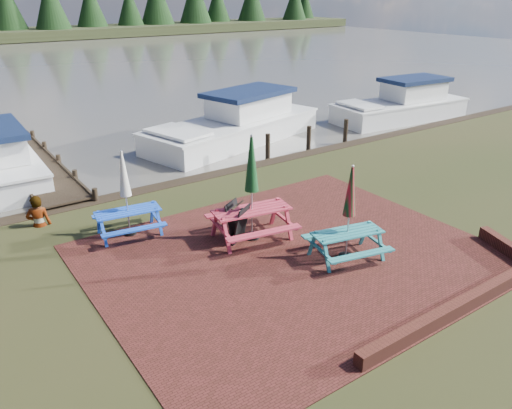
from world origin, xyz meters
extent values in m
plane|color=black|center=(0.00, 0.00, 0.00)|extent=(120.00, 120.00, 0.00)
cube|color=#3A1812|center=(0.00, 1.00, 0.01)|extent=(9.00, 7.50, 0.02)
cube|color=#4C1E16|center=(1.50, -2.60, 0.15)|extent=(6.00, 0.22, 0.30)
cube|color=#4C1E16|center=(4.30, -1.80, 0.15)|extent=(0.82, 1.77, 0.30)
cube|color=#4C4841|center=(0.00, 37.00, 0.00)|extent=(120.00, 60.00, 0.02)
cube|color=teal|center=(0.98, 0.24, 0.68)|extent=(1.74, 0.99, 0.04)
cube|color=teal|center=(0.84, -0.37, 0.41)|extent=(1.65, 0.58, 0.04)
cube|color=teal|center=(1.12, 0.84, 0.41)|extent=(1.65, 0.58, 0.04)
cube|color=teal|center=(0.29, 0.40, 0.34)|extent=(0.39, 1.40, 0.68)
cube|color=teal|center=(1.68, 0.08, 0.34)|extent=(0.39, 1.40, 0.68)
cylinder|color=black|center=(0.98, 0.24, 0.05)|extent=(0.33, 0.33, 0.09)
cylinder|color=#B2B2B7|center=(0.98, 0.24, 1.14)|extent=(0.03, 0.03, 2.28)
cone|color=maroon|center=(0.98, 0.24, 1.69)|extent=(0.29, 0.29, 1.14)
cube|color=#B12D3F|center=(-0.25, 2.34, 0.79)|extent=(2.02, 1.07, 0.04)
cube|color=#B12D3F|center=(-0.37, 1.62, 0.48)|extent=(1.94, 0.59, 0.04)
cube|color=#B12D3F|center=(-0.12, 3.05, 0.48)|extent=(1.94, 0.59, 0.04)
cube|color=#B12D3F|center=(-1.07, 2.48, 0.40)|extent=(0.37, 1.66, 0.79)
cube|color=#B12D3F|center=(0.57, 2.19, 0.40)|extent=(0.37, 1.66, 0.79)
cylinder|color=black|center=(-0.25, 2.34, 0.05)|extent=(0.38, 0.38, 0.11)
cylinder|color=#B2B2B7|center=(-0.25, 2.34, 1.34)|extent=(0.04, 0.04, 2.67)
cone|color=#0F3917|center=(-0.25, 2.34, 1.98)|extent=(0.34, 0.34, 1.34)
cube|color=blue|center=(-2.70, 4.30, 0.66)|extent=(1.68, 0.85, 0.04)
cube|color=blue|center=(-2.79, 3.70, 0.40)|extent=(1.62, 0.44, 0.04)
cube|color=blue|center=(-2.62, 4.90, 0.40)|extent=(1.62, 0.44, 0.04)
cube|color=blue|center=(-3.39, 4.40, 0.33)|extent=(0.27, 1.39, 0.66)
cube|color=blue|center=(-2.01, 4.20, 0.33)|extent=(0.27, 1.39, 0.66)
cylinder|color=black|center=(-2.70, 4.30, 0.04)|extent=(0.32, 0.32, 0.09)
cylinder|color=#B2B2B7|center=(-2.70, 4.30, 1.11)|extent=(0.03, 0.03, 2.23)
cone|color=beige|center=(-2.70, 4.30, 1.65)|extent=(0.29, 0.29, 1.11)
cube|color=black|center=(-0.58, 2.30, 0.49)|extent=(0.64, 0.50, 0.96)
cube|color=black|center=(-0.58, 2.63, 0.49)|extent=(0.64, 0.50, 0.96)
cube|color=black|center=(-0.58, 2.46, 0.96)|extent=(0.54, 0.34, 0.03)
cube|color=black|center=(-3.50, 11.50, 0.12)|extent=(1.60, 9.00, 0.06)
cube|color=black|center=(-4.25, 11.50, 0.17)|extent=(0.08, 9.00, 0.08)
cube|color=black|center=(-2.75, 11.50, 0.17)|extent=(0.08, 9.00, 0.08)
cylinder|color=black|center=(-4.30, 7.00, -0.10)|extent=(0.16, 0.16, 1.00)
cylinder|color=black|center=(-2.70, 7.00, -0.10)|extent=(0.16, 0.16, 1.00)
cube|color=silver|center=(4.45, 10.57, 0.16)|extent=(8.59, 4.79, 1.09)
cube|color=silver|center=(4.45, 10.57, 0.72)|extent=(8.77, 4.88, 0.09)
cube|color=silver|center=(5.40, 10.82, 1.24)|extent=(3.82, 2.83, 0.92)
cube|color=#0E1936|center=(5.40, 10.82, 1.76)|extent=(4.35, 3.17, 0.20)
cube|color=silver|center=(1.46, 9.79, 0.86)|extent=(2.02, 2.69, 0.11)
cube|color=silver|center=(13.31, 9.16, 0.15)|extent=(7.11, 3.02, 1.07)
cube|color=silver|center=(13.31, 9.16, 0.70)|extent=(7.26, 3.08, 0.09)
cube|color=silver|center=(14.14, 9.09, 1.22)|extent=(3.05, 2.00, 0.91)
cube|color=#0E1936|center=(14.14, 9.09, 1.73)|extent=(3.48, 2.23, 0.19)
cube|color=silver|center=(10.69, 9.38, 0.84)|extent=(1.42, 2.18, 0.11)
imported|color=gray|center=(-4.49, 6.17, 0.85)|extent=(0.72, 0.59, 1.70)
camera|label=1|loc=(-6.59, -6.98, 5.80)|focal=35.00mm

